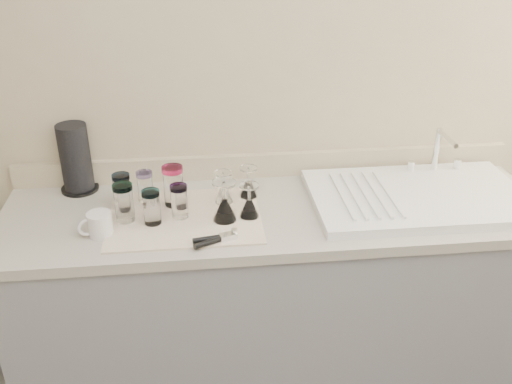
{
  "coord_description": "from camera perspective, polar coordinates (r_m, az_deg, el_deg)",
  "views": [
    {
      "loc": [
        -0.28,
        -0.66,
        1.94
      ],
      "look_at": [
        -0.08,
        1.15,
        1.0
      ],
      "focal_mm": 40.0,
      "sensor_mm": 36.0,
      "label": 1
    }
  ],
  "objects": [
    {
      "name": "room_envelope",
      "position": [
        0.82,
        14.84,
        -2.05
      ],
      "size": [
        3.54,
        3.5,
        2.52
      ],
      "color": "#515156",
      "rests_on": "ground"
    },
    {
      "name": "counter_unit",
      "position": [
        2.4,
        1.88,
        -11.04
      ],
      "size": [
        2.06,
        0.62,
        0.9
      ],
      "color": "gray",
      "rests_on": "ground"
    },
    {
      "name": "sink_unit",
      "position": [
        2.28,
        15.9,
        -0.38
      ],
      "size": [
        0.82,
        0.5,
        0.22
      ],
      "color": "white",
      "rests_on": "counter_unit"
    },
    {
      "name": "dish_towel",
      "position": [
        2.1,
        -7.11,
        -2.55
      ],
      "size": [
        0.55,
        0.42,
        0.01
      ],
      "primitive_type": "cube",
      "color": "white",
      "rests_on": "counter_unit"
    },
    {
      "name": "tumbler_teal",
      "position": [
        2.18,
        -13.23,
        0.15
      ],
      "size": [
        0.07,
        0.07,
        0.13
      ],
      "color": "white",
      "rests_on": "dish_towel"
    },
    {
      "name": "tumbler_cyan",
      "position": [
        2.2,
        -11.02,
        0.54
      ],
      "size": [
        0.06,
        0.06,
        0.12
      ],
      "color": "white",
      "rests_on": "dish_towel"
    },
    {
      "name": "tumbler_purple",
      "position": [
        2.15,
        -8.27,
        0.65
      ],
      "size": [
        0.08,
        0.08,
        0.16
      ],
      "color": "white",
      "rests_on": "dish_towel"
    },
    {
      "name": "tumbler_magenta",
      "position": [
        2.08,
        -13.06,
        -1.01
      ],
      "size": [
        0.07,
        0.07,
        0.14
      ],
      "color": "white",
      "rests_on": "dish_towel"
    },
    {
      "name": "tumbler_blue",
      "position": [
        2.04,
        -10.39,
        -1.47
      ],
      "size": [
        0.06,
        0.06,
        0.13
      ],
      "color": "white",
      "rests_on": "dish_towel"
    },
    {
      "name": "tumbler_lavender",
      "position": [
        2.07,
        -7.67,
        -0.9
      ],
      "size": [
        0.06,
        0.06,
        0.13
      ],
      "color": "white",
      "rests_on": "dish_towel"
    },
    {
      "name": "goblet_back_left",
      "position": [
        2.16,
        -3.25,
        0.01
      ],
      "size": [
        0.07,
        0.07,
        0.12
      ],
      "color": "white",
      "rests_on": "dish_towel"
    },
    {
      "name": "goblet_back_right",
      "position": [
        2.2,
        -0.76,
        0.55
      ],
      "size": [
        0.07,
        0.07,
        0.12
      ],
      "color": "white",
      "rests_on": "dish_towel"
    },
    {
      "name": "goblet_front_left",
      "position": [
        2.04,
        -3.16,
        -1.5
      ],
      "size": [
        0.09,
        0.09,
        0.15
      ],
      "color": "white",
      "rests_on": "dish_towel"
    },
    {
      "name": "goblet_front_right",
      "position": [
        2.06,
        -0.68,
        -1.36
      ],
      "size": [
        0.07,
        0.07,
        0.13
      ],
      "color": "white",
      "rests_on": "dish_towel"
    },
    {
      "name": "can_opener",
      "position": [
        1.93,
        -4.1,
        -4.72
      ],
      "size": [
        0.16,
        0.09,
        0.02
      ],
      "color": "silver",
      "rests_on": "dish_towel"
    },
    {
      "name": "white_mug",
      "position": [
        2.03,
        -15.42,
        -3.15
      ],
      "size": [
        0.13,
        0.11,
        0.09
      ],
      "color": "silver",
      "rests_on": "counter_unit"
    },
    {
      "name": "paper_towel_roll",
      "position": [
        2.34,
        -17.6,
        3.17
      ],
      "size": [
        0.15,
        0.15,
        0.28
      ],
      "color": "black",
      "rests_on": "counter_unit"
    }
  ]
}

